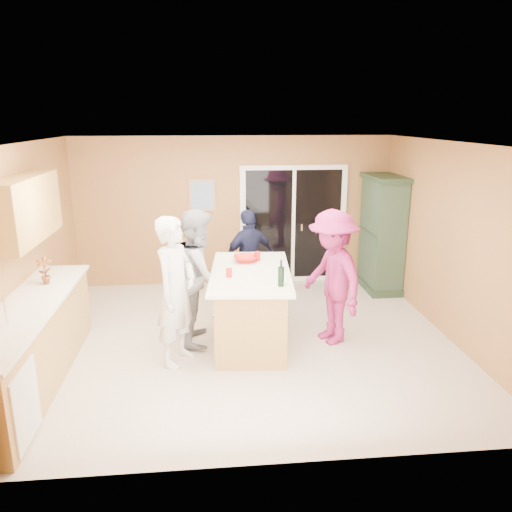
{
  "coord_description": "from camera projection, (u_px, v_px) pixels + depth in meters",
  "views": [
    {
      "loc": [
        -0.47,
        -6.15,
        2.91
      ],
      "look_at": [
        0.15,
        0.1,
        1.15
      ],
      "focal_mm": 35.0,
      "sensor_mm": 36.0,
      "label": 1
    }
  ],
  "objects": [
    {
      "name": "floor",
      "position": [
        246.0,
        340.0,
        6.72
      ],
      "size": [
        5.5,
        5.5,
        0.0
      ],
      "primitive_type": "plane",
      "color": "beige",
      "rests_on": "ground"
    },
    {
      "name": "ceiling",
      "position": [
        244.0,
        143.0,
        6.02
      ],
      "size": [
        5.5,
        5.0,
        0.1
      ],
      "primitive_type": "cube",
      "color": "white",
      "rests_on": "wall_back"
    },
    {
      "name": "wall_back",
      "position": [
        234.0,
        211.0,
        8.76
      ],
      "size": [
        5.5,
        0.1,
        2.6
      ],
      "primitive_type": "cube",
      "color": "#C57D51",
      "rests_on": "ground"
    },
    {
      "name": "wall_front",
      "position": [
        269.0,
        326.0,
        3.97
      ],
      "size": [
        5.5,
        0.1,
        2.6
      ],
      "primitive_type": "cube",
      "color": "#C57D51",
      "rests_on": "ground"
    },
    {
      "name": "wall_left",
      "position": [
        22.0,
        253.0,
        6.11
      ],
      "size": [
        0.1,
        5.0,
        2.6
      ],
      "primitive_type": "cube",
      "color": "#C57D51",
      "rests_on": "ground"
    },
    {
      "name": "wall_right",
      "position": [
        451.0,
        242.0,
        6.63
      ],
      "size": [
        0.1,
        5.0,
        2.6
      ],
      "primitive_type": "cube",
      "color": "#C57D51",
      "rests_on": "ground"
    },
    {
      "name": "left_cabinet_run",
      "position": [
        26.0,
        353.0,
        5.35
      ],
      "size": [
        0.65,
        3.05,
        1.24
      ],
      "color": "#B98B48",
      "rests_on": "floor"
    },
    {
      "name": "upper_cabinets",
      "position": [
        25.0,
        209.0,
        5.78
      ],
      "size": [
        0.35,
        1.6,
        0.75
      ],
      "primitive_type": "cube",
      "color": "#B98B48",
      "rests_on": "wall_left"
    },
    {
      "name": "sliding_door",
      "position": [
        293.0,
        225.0,
        8.9
      ],
      "size": [
        1.9,
        0.07,
        2.1
      ],
      "color": "white",
      "rests_on": "floor"
    },
    {
      "name": "framed_picture",
      "position": [
        202.0,
        195.0,
        8.61
      ],
      "size": [
        0.46,
        0.04,
        0.56
      ],
      "color": "tan",
      "rests_on": "wall_back"
    },
    {
      "name": "kitchen_island",
      "position": [
        251.0,
        309.0,
        6.59
      ],
      "size": [
        1.17,
        1.95,
        0.98
      ],
      "rotation": [
        0.0,
        0.0,
        -0.08
      ],
      "color": "#B98B48",
      "rests_on": "floor"
    },
    {
      "name": "green_hutch",
      "position": [
        382.0,
        235.0,
        8.51
      ],
      "size": [
        0.57,
        1.07,
        1.97
      ],
      "color": "#223723",
      "rests_on": "floor"
    },
    {
      "name": "woman_white",
      "position": [
        176.0,
        292.0,
        5.91
      ],
      "size": [
        0.69,
        0.79,
        1.82
      ],
      "primitive_type": "imported",
      "rotation": [
        0.0,
        0.0,
        1.09
      ],
      "color": "silver",
      "rests_on": "floor"
    },
    {
      "name": "woman_grey",
      "position": [
        199.0,
        276.0,
        6.52
      ],
      "size": [
        0.71,
        0.89,
        1.78
      ],
      "primitive_type": "imported",
      "rotation": [
        0.0,
        0.0,
        1.54
      ],
      "color": "gray",
      "rests_on": "floor"
    },
    {
      "name": "woman_navy",
      "position": [
        249.0,
        258.0,
        7.79
      ],
      "size": [
        0.98,
        0.74,
        1.54
      ],
      "primitive_type": "imported",
      "rotation": [
        0.0,
        0.0,
        3.6
      ],
      "color": "#191C38",
      "rests_on": "floor"
    },
    {
      "name": "woman_magenta",
      "position": [
        332.0,
        277.0,
        6.49
      ],
      "size": [
        0.99,
        1.3,
        1.78
      ],
      "primitive_type": "imported",
      "rotation": [
        0.0,
        0.0,
        -1.25
      ],
      "color": "#98215D",
      "rests_on": "floor"
    },
    {
      "name": "serving_bowl",
      "position": [
        246.0,
        259.0,
        6.86
      ],
      "size": [
        0.34,
        0.34,
        0.08
      ],
      "primitive_type": "imported",
      "rotation": [
        0.0,
        0.0,
        -0.03
      ],
      "color": "red",
      "rests_on": "kitchen_island"
    },
    {
      "name": "tulip_vase",
      "position": [
        44.0,
        270.0,
        6.03
      ],
      "size": [
        0.19,
        0.14,
        0.35
      ],
      "primitive_type": "imported",
      "rotation": [
        0.0,
        0.0,
        0.08
      ],
      "color": "red",
      "rests_on": "left_cabinet_run"
    },
    {
      "name": "tumbler_near",
      "position": [
        229.0,
        273.0,
        6.19
      ],
      "size": [
        0.09,
        0.09,
        0.11
      ],
      "primitive_type": "cylinder",
      "rotation": [
        0.0,
        0.0,
        0.3
      ],
      "color": "red",
      "rests_on": "kitchen_island"
    },
    {
      "name": "tumbler_far",
      "position": [
        257.0,
        256.0,
        6.9
      ],
      "size": [
        0.11,
        0.11,
        0.12
      ],
      "primitive_type": "cylinder",
      "rotation": [
        0.0,
        0.0,
        0.4
      ],
      "color": "red",
      "rests_on": "kitchen_island"
    },
    {
      "name": "wine_bottle",
      "position": [
        281.0,
        276.0,
        5.84
      ],
      "size": [
        0.07,
        0.07,
        0.32
      ],
      "rotation": [
        0.0,
        0.0,
        -0.4
      ],
      "color": "black",
      "rests_on": "kitchen_island"
    },
    {
      "name": "white_plate",
      "position": [
        278.0,
        283.0,
        5.96
      ],
      "size": [
        0.26,
        0.26,
        0.01
      ],
      "primitive_type": "cylinder",
      "rotation": [
        0.0,
        0.0,
        0.21
      ],
      "color": "white",
      "rests_on": "kitchen_island"
    }
  ]
}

